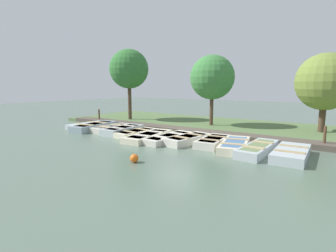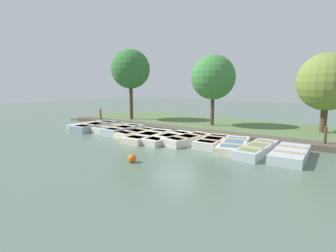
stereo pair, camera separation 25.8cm
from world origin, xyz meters
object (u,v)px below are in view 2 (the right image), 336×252
object	(u,v)px
park_tree_left	(213,77)
rowboat_2	(112,128)
rowboat_3	(123,130)
park_tree_center	(327,82)
mooring_post_far	(325,138)
buoy	(132,158)
rowboat_11	(290,154)
rowboat_7	(187,139)
mooring_post_near	(101,115)
rowboat_5	(148,136)
rowboat_8	(212,142)
rowboat_9	(234,145)
rowboat_10	(257,149)
park_tree_far_left	(131,69)
rowboat_1	(95,126)
rowboat_4	(136,133)
rowboat_0	(88,125)
rowboat_6	(168,138)

from	to	relation	value
park_tree_left	rowboat_2	bearing A→B (deg)	-45.89
rowboat_3	park_tree_center	xyz separation A→B (m)	(-6.39, 10.43, 3.00)
mooring_post_far	park_tree_center	world-z (taller)	park_tree_center
rowboat_2	buoy	world-z (taller)	rowboat_2
rowboat_11	mooring_post_far	distance (m)	2.87
rowboat_7	mooring_post_near	distance (m)	10.34
rowboat_2	park_tree_center	xyz separation A→B (m)	(-6.11, 11.80, 3.04)
rowboat_5	mooring_post_far	world-z (taller)	mooring_post_far
mooring_post_far	rowboat_2	bearing A→B (deg)	-79.74
rowboat_8	park_tree_left	size ratio (longest dim) A/B	0.54
rowboat_9	mooring_post_far	world-z (taller)	mooring_post_far
rowboat_8	mooring_post_far	xyz separation A→B (m)	(-2.34, 4.70, 0.37)
rowboat_10	park_tree_far_left	distance (m)	13.40
rowboat_7	rowboat_11	bearing A→B (deg)	98.85
rowboat_3	buoy	size ratio (longest dim) A/B	8.92
rowboat_5	rowboat_7	distance (m)	2.40
rowboat_11	mooring_post_near	distance (m)	15.29
park_tree_center	rowboat_10	bearing A→B (deg)	-16.30
rowboat_2	park_tree_center	size ratio (longest dim) A/B	0.60
rowboat_3	rowboat_10	distance (m)	8.52
mooring_post_near	rowboat_7	bearing A→B (deg)	75.42
rowboat_1	rowboat_4	size ratio (longest dim) A/B	1.26
rowboat_5	park_tree_far_left	bearing A→B (deg)	-135.13
rowboat_0	buoy	size ratio (longest dim) A/B	8.48
mooring_post_near	buoy	size ratio (longest dim) A/B	3.30
rowboat_3	mooring_post_near	world-z (taller)	mooring_post_near
rowboat_6	rowboat_7	bearing A→B (deg)	98.34
rowboat_10	mooring_post_near	bearing A→B (deg)	-99.49
mooring_post_near	rowboat_8	bearing A→B (deg)	78.33
rowboat_8	park_tree_far_left	distance (m)	11.26
rowboat_9	park_tree_left	world-z (taller)	park_tree_left
mooring_post_near	rowboat_5	bearing A→B (deg)	68.54
rowboat_3	park_tree_left	distance (m)	7.18
rowboat_8	park_tree_center	size ratio (longest dim) A/B	0.56
rowboat_9	rowboat_11	world-z (taller)	rowboat_11
rowboat_2	park_tree_left	size ratio (longest dim) A/B	0.58
rowboat_4	rowboat_5	world-z (taller)	rowboat_5
buoy	rowboat_2	bearing A→B (deg)	-126.61
rowboat_2	rowboat_3	size ratio (longest dim) A/B	0.98
rowboat_2	rowboat_5	world-z (taller)	rowboat_2
rowboat_9	park_tree_center	xyz separation A→B (m)	(-6.40, 3.04, 3.02)
mooring_post_far	park_tree_left	world-z (taller)	park_tree_left
rowboat_2	rowboat_10	distance (m)	9.90
rowboat_6	rowboat_0	bearing A→B (deg)	-90.66
rowboat_5	park_tree_center	bearing A→B (deg)	125.19
rowboat_10	park_tree_center	bearing A→B (deg)	165.13
rowboat_7	rowboat_11	distance (m)	5.05
rowboat_5	rowboat_6	xyz separation A→B (m)	(-0.28, 1.22, -0.00)
rowboat_0	rowboat_3	world-z (taller)	rowboat_3
rowboat_9	park_tree_far_left	distance (m)	12.36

